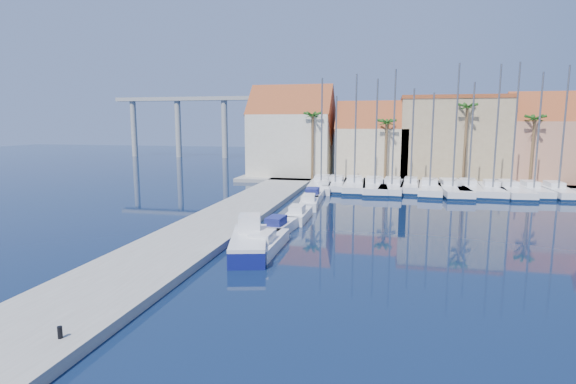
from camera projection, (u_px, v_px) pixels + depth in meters
ground at (288, 300)px, 21.35m from camera, size 260.00×260.00×0.00m
quay_west at (216, 224)px, 36.28m from camera, size 6.00×77.00×0.50m
shore_north at (427, 179)px, 65.40m from camera, size 54.00×16.00×0.50m
bollard at (60, 332)px, 16.47m from camera, size 0.18×0.18×0.46m
fishing_boat at (249, 242)px, 28.92m from camera, size 3.78×6.89×2.29m
motorboat_west_0 at (265, 243)px, 29.53m from camera, size 1.94×6.07×1.40m
motorboat_west_1 at (278, 227)px, 34.09m from camera, size 2.16×5.39×1.40m
motorboat_west_2 at (298, 215)px, 38.69m from camera, size 1.67×5.16×1.40m
motorboat_west_3 at (309, 202)px, 44.53m from camera, size 2.16×5.30×1.40m
motorboat_west_4 at (313, 195)px, 48.83m from camera, size 2.11×5.92×1.40m
motorboat_west_5 at (324, 188)px, 54.24m from camera, size 2.09×5.50×1.40m
sailboat_0 at (321, 184)px, 57.21m from camera, size 3.33×10.20×13.74m
sailboat_1 at (336, 184)px, 56.94m from camera, size 2.60×9.28×11.57m
sailboat_2 at (354, 185)px, 56.26m from camera, size 3.31×10.49×14.12m
sailboat_3 at (375, 186)px, 55.35m from camera, size 3.37×11.01×13.47m
sailboat_4 at (392, 187)px, 54.72m from camera, size 3.34×10.41×14.51m
sailboat_5 at (410, 186)px, 55.19m from camera, size 2.86×8.49×12.34m
sailboat_6 at (430, 188)px, 53.60m from camera, size 3.31×10.20×11.75m
sailboat_7 at (451, 189)px, 53.21m from camera, size 3.68×11.44×14.98m
sailboat_8 at (468, 188)px, 53.47m from camera, size 3.33×10.35×12.94m
sailboat_9 at (492, 189)px, 52.35m from camera, size 3.23×9.44×14.79m
sailboat_10 at (509, 190)px, 52.26m from camera, size 3.56×10.64×14.99m
sailboat_11 at (532, 190)px, 51.89m from camera, size 2.70×8.34×13.89m
sailboat_12 at (556, 191)px, 51.32m from camera, size 2.68×8.84×14.56m
building_0 at (292, 135)px, 67.83m from camera, size 12.30×9.00×13.50m
building_1 at (372, 144)px, 65.41m from camera, size 10.30×8.00×11.00m
building_2 at (451, 137)px, 63.83m from camera, size 14.20×10.20×11.50m
building_3 at (546, 141)px, 60.31m from camera, size 10.30×8.00×12.00m
palm_0 at (313, 117)px, 61.75m from camera, size 2.60×2.60×10.15m
palm_1 at (387, 124)px, 59.72m from camera, size 2.60×2.60×9.15m
palm_2 at (467, 109)px, 57.25m from camera, size 2.60×2.60×11.15m
palm_3 at (535, 121)px, 55.73m from camera, size 2.60×2.60×9.65m
viaduct at (204, 115)px, 107.33m from camera, size 48.00×2.20×14.45m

